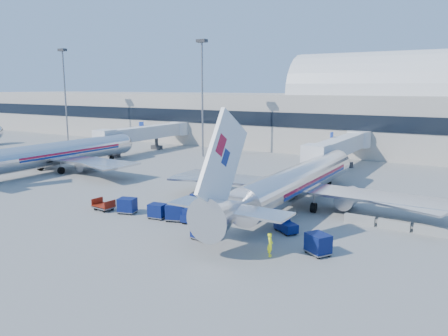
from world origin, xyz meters
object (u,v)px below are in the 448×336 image
Objects in this scene: tug_lead at (192,217)px; mast_far_west at (64,82)px; cart_open_red at (104,206)px; mast_west at (202,81)px; barrier_near at (360,220)px; ramp_worker at (270,245)px; cart_train_a at (176,212)px; cart_train_c at (127,205)px; jetbridge_near at (342,146)px; tug_left at (198,201)px; barrier_far at (431,231)px; cart_solo_far at (318,244)px; jetbridge_mid at (150,133)px; cart_train_b at (157,211)px; airliner_main at (296,182)px; tug_right at (285,225)px; airliner_mid at (55,154)px; barrier_mid at (394,225)px; cart_solo_near at (201,231)px.

mast_far_west is at bearing 146.58° from tug_lead.
tug_lead is at bearing 10.05° from cart_open_red.
barrier_near is at bearing -36.38° from mast_west.
mast_west is 11.41× the size of ramp_worker.
cart_train_a reaches higher than cart_train_c.
tug_left is at bearing -102.95° from jetbridge_near.
mast_west is at bearing 119.25° from tug_lead.
jetbridge_near is at bearing 1.68° from mast_west.
barrier_far is at bearing -32.12° from mast_west.
mast_far_west is 9.36× the size of cart_train_a.
cart_solo_far reaches higher than cart_train_c.
cart_solo_far is at bearing -126.37° from barrier_far.
jetbridge_mid is 50.87m from cart_train_b.
barrier_near is at bearing 27.83° from tug_lead.
barrier_near is (10.40, -28.81, -3.48)m from jetbridge_near.
ramp_worker is (10.41, -3.71, 0.27)m from tug_lead.
cart_open_red is (-15.48, -38.68, -3.48)m from jetbridge_near.
mast_far_west is 90.26m from barrier_far.
airliner_main reaches higher than cart_open_red.
tug_lead is 8.30m from cart_train_c.
jetbridge_near is 41.81m from cart_open_red.
cart_solo_far is at bearing -37.03° from jetbridge_mid.
cart_train_a is at bearing 49.59° from ramp_worker.
jetbridge_mid is 64.66m from cart_solo_far.
airliner_main is 1.65× the size of mast_west.
jetbridge_mid is at bearing 177.01° from tug_right.
airliner_mid is 13.47× the size of tug_right.
cart_train_a is at bearing -133.25° from tug_right.
tug_right is at bearing 12.17° from tug_lead.
mast_west reaches higher than barrier_mid.
jetbridge_near is (-2.40, 26.30, 1.00)m from airliner_main.
tug_right is 1.14× the size of cart_train_a.
cart_solo_near reaches higher than barrier_mid.
mast_far_west is 87.17m from barrier_mid.
barrier_near is at bearing 25.39° from cart_open_red.
ramp_worker is at bearing -120.60° from barrier_mid.
tug_lead is 6.55m from tug_left.
jetbridge_near is 9.17× the size of barrier_mid.
mast_far_west reaches higher than cart_solo_far.
barrier_mid is at bearing 3.86° from cart_train_c.
cart_open_red is at bearing -159.12° from barrier_near.
barrier_far is at bearing 0.00° from barrier_mid.
airliner_main is 14.62× the size of tug_left.
airliner_main is at bearing -30.64° from jetbridge_mid.
barrier_near is (78.00, -28.00, -14.34)m from mast_far_west.
mast_far_west reaches higher than jetbridge_near.
cart_solo_far is at bearing -8.91° from tug_lead.
barrier_near is at bearing -70.15° from jetbridge_near.
airliner_main is 13.47× the size of tug_right.
mast_west reaches higher than cart_solo_far.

